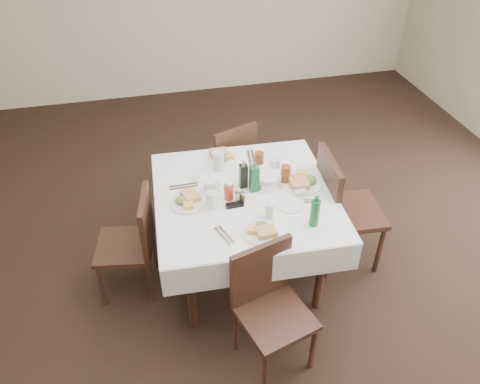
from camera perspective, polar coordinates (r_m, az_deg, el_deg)
The scene contains 33 objects.
ground_plane at distance 3.64m, azimuth 2.31°, elevation -11.42°, with size 7.00×7.00×0.00m, color black.
room_shell at distance 2.60m, azimuth 3.27°, elevation 14.09°, with size 6.04×7.04×2.80m.
dining_table at distance 3.29m, azimuth 0.57°, elevation -1.37°, with size 1.30×1.30×0.76m.
chair_north at distance 4.06m, azimuth -1.25°, elevation 3.82°, with size 0.52×0.52×0.85m.
chair_south at distance 2.93m, azimuth 3.50°, elevation -12.99°, with size 0.50×0.50×0.86m.
chair_east at distance 3.55m, azimuth 12.05°, elevation -1.49°, with size 0.49×0.49×0.97m.
chair_west at distance 3.39m, azimuth -12.68°, elevation -5.54°, with size 0.46×0.46×0.84m.
meal_north at distance 3.59m, azimuth -2.18°, elevation 4.39°, with size 0.25×0.25×0.05m.
meal_south at distance 2.92m, azimuth 2.66°, elevation -4.78°, with size 0.23×0.23×0.05m.
meal_east at distance 3.34m, azimuth 7.53°, elevation 1.30°, with size 0.30×0.30×0.07m.
meal_west at distance 3.17m, azimuth -6.38°, elevation -1.00°, with size 0.25×0.25×0.05m.
side_plate_a at distance 3.41m, azimuth -4.63°, elevation 2.04°, with size 0.16×0.16×0.01m.
side_plate_b at distance 3.15m, azimuth 6.23°, elevation -1.55°, with size 0.18×0.18×0.01m.
water_n at distance 3.44m, azimuth -2.63°, elevation 3.78°, with size 0.08×0.08×0.15m.
water_s at distance 3.01m, azimuth 3.63°, elevation -2.30°, with size 0.06×0.06×0.11m.
water_e at distance 3.39m, azimuth 4.26°, elevation 3.05°, with size 0.07×0.07×0.13m.
water_w at distance 3.08m, azimuth -3.47°, elevation -1.03°, with size 0.07×0.07×0.13m.
iced_tea_a at distance 3.44m, azimuth 2.34°, elevation 3.81°, with size 0.07×0.07×0.14m.
iced_tea_b at distance 3.32m, azimuth 5.57°, elevation 2.13°, with size 0.07×0.07×0.14m.
bread_basket at distance 3.33m, azimuth 3.29°, elevation 1.76°, with size 0.24×0.24×0.08m.
oil_cruet_dark at distance 3.25m, azimuth 0.40°, elevation 2.09°, with size 0.05×0.05×0.23m.
oil_cruet_green at distance 3.21m, azimuth 1.75°, elevation 1.80°, with size 0.06×0.06×0.25m.
ketchup_bottle at distance 3.15m, azimuth -1.37°, elevation 0.12°, with size 0.07×0.07×0.14m.
salt_shaker at distance 3.15m, azimuth -0.32°, elevation -0.62°, with size 0.03×0.03×0.08m.
pepper_shaker at distance 3.14m, azimuth 0.31°, elevation -0.62°, with size 0.03×0.03×0.08m.
coffee_mug at distance 3.23m, azimuth -3.67°, elevation 0.59°, with size 0.15×0.13×0.10m.
sunglasses at distance 3.12m, azimuth -0.67°, elevation -1.57°, with size 0.12×0.04×0.03m.
green_bottle at distance 2.96m, azimuth 9.11°, elevation -2.50°, with size 0.06×0.06×0.23m.
sugar_caddy at distance 3.24m, azimuth 7.33°, elevation -0.10°, with size 0.09×0.06×0.04m.
cutlery_n at distance 3.60m, azimuth 1.38°, elevation 4.25°, with size 0.08×0.20×0.01m.
cutlery_s at distance 2.91m, azimuth -1.94°, elevation -5.28°, with size 0.10×0.19×0.01m.
cutlery_e at distance 3.20m, azimuth 7.64°, elevation -1.08°, with size 0.18×0.10×0.01m.
cutlery_w at distance 3.32m, azimuth -6.88°, elevation 0.66°, with size 0.20×0.05×0.01m.
Camera 1 is at (-0.69, -2.28, 2.75)m, focal length 35.00 mm.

